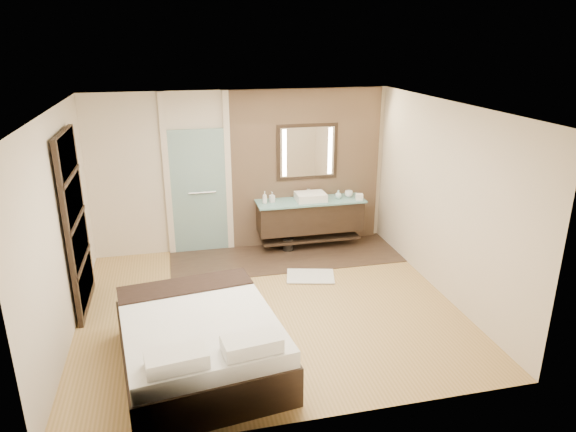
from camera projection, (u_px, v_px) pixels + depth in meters
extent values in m
plane|color=#A27D43|center=(269.00, 307.00, 7.03)|extent=(5.00, 5.00, 0.00)
cube|color=#33211B|center=(286.00, 256.00, 8.62)|extent=(3.80, 1.30, 0.01)
cube|color=tan|center=(306.00, 168.00, 8.84)|extent=(2.60, 0.08, 2.70)
cube|color=black|center=(310.00, 216.00, 8.84)|extent=(1.80, 0.50, 0.50)
cube|color=black|center=(310.00, 237.00, 8.97)|extent=(1.71, 0.45, 0.04)
cube|color=#86CDCB|center=(311.00, 201.00, 8.73)|extent=(1.85, 0.55, 0.03)
cube|color=white|center=(311.00, 197.00, 8.70)|extent=(0.50, 0.38, 0.13)
cylinder|color=silver|center=(308.00, 192.00, 8.87)|extent=(0.03, 0.03, 0.18)
cylinder|color=silver|center=(308.00, 189.00, 8.80)|extent=(0.02, 0.10, 0.02)
cube|color=black|center=(307.00, 152.00, 8.70)|extent=(1.06, 0.03, 0.96)
cube|color=white|center=(307.00, 152.00, 8.69)|extent=(0.94, 0.01, 0.84)
cube|color=beige|center=(284.00, 153.00, 8.60)|extent=(0.07, 0.01, 0.80)
cube|color=beige|center=(330.00, 151.00, 8.77)|extent=(0.07, 0.01, 0.80)
cube|color=#BDEFEB|center=(199.00, 192.00, 8.54)|extent=(0.90, 0.05, 2.10)
cylinder|color=silver|center=(202.00, 193.00, 8.51)|extent=(0.45, 0.03, 0.03)
cube|color=beige|center=(167.00, 176.00, 8.35)|extent=(0.10, 0.08, 2.70)
cube|color=beige|center=(228.00, 173.00, 8.56)|extent=(0.10, 0.08, 2.70)
cube|color=black|center=(76.00, 224.00, 6.67)|extent=(0.06, 1.20, 2.40)
cube|color=#F0E4CA|center=(86.00, 281.00, 6.95)|extent=(0.02, 1.06, 0.52)
cube|color=#F0E4CA|center=(80.00, 241.00, 6.75)|extent=(0.02, 1.06, 0.52)
cube|color=#F0E4CA|center=(74.00, 198.00, 6.56)|extent=(0.02, 1.06, 0.52)
cube|color=#F0E4CA|center=(67.00, 153.00, 6.36)|extent=(0.02, 1.06, 0.52)
cube|color=black|center=(200.00, 349.00, 5.68)|extent=(1.90, 2.25, 0.45)
cube|color=white|center=(199.00, 324.00, 5.58)|extent=(1.84, 2.19, 0.18)
cube|color=black|center=(186.00, 286.00, 6.23)|extent=(1.63, 0.67, 0.04)
cube|color=white|center=(177.00, 359.00, 4.68)|extent=(0.60, 0.38, 0.14)
cube|color=white|center=(252.00, 344.00, 4.92)|extent=(0.60, 0.38, 0.14)
cube|color=silver|center=(310.00, 276.00, 7.88)|extent=(0.82, 0.66, 0.02)
cylinder|color=black|center=(288.00, 244.00, 8.84)|extent=(0.24, 0.24, 0.23)
cube|color=silver|center=(359.00, 197.00, 8.74)|extent=(0.15, 0.15, 0.10)
imported|color=white|center=(265.00, 198.00, 8.53)|extent=(0.08, 0.08, 0.20)
imported|color=#B2B2B2|center=(272.00, 197.00, 8.60)|extent=(0.10, 0.10, 0.18)
imported|color=silver|center=(338.00, 194.00, 8.81)|extent=(0.15, 0.15, 0.15)
imported|color=white|center=(349.00, 194.00, 8.90)|extent=(0.16, 0.16, 0.11)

